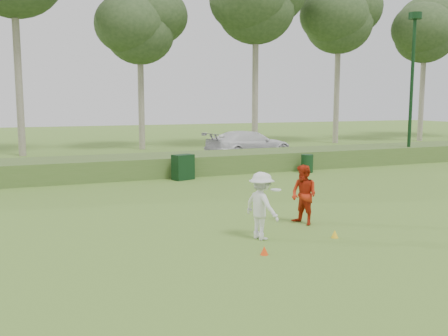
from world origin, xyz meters
name	(u,v)px	position (x,y,z in m)	size (l,w,h in m)	color
ground	(284,238)	(0.00, 0.00, 0.00)	(120.00, 120.00, 0.00)	#4A7727
reed_strip	(160,165)	(0.00, 12.00, 0.45)	(80.00, 3.00, 0.90)	#426428
park_road	(137,162)	(0.00, 17.00, 0.03)	(80.00, 6.00, 0.06)	#2D2D2D
lamp_post	(413,61)	(14.00, 11.00, 5.59)	(0.70, 0.70, 8.18)	black
tree_4	(140,26)	(2.00, 24.50, 8.59)	(6.24, 6.24, 11.50)	gray
tree_5	(256,2)	(10.00, 22.50, 10.47)	(7.28, 7.28, 14.00)	gray
tree_6	(339,17)	(18.00, 23.80, 10.10)	(7.02, 7.02, 13.50)	gray
tree_7	(425,30)	(26.00, 22.80, 9.34)	(6.50, 6.50, 12.50)	gray
player_white	(262,206)	(-0.54, 0.18, 0.85)	(0.99, 1.23, 1.70)	white
player_red	(304,195)	(1.23, 1.08, 0.84)	(0.82, 0.64, 1.68)	#B4250F
cone_orange	(264,251)	(-1.06, -1.03, 0.10)	(0.18, 0.18, 0.20)	#FA420D
cone_yellow	(335,234)	(1.24, -0.43, 0.10)	(0.18, 0.18, 0.20)	yellow
utility_cabinet	(183,167)	(0.51, 10.05, 0.56)	(0.89, 0.56, 1.11)	black
trash_bin	(307,163)	(6.77, 9.92, 0.44)	(0.58, 0.58, 0.87)	black
car_right	(249,144)	(6.62, 16.23, 0.87)	(2.26, 5.57, 1.62)	white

